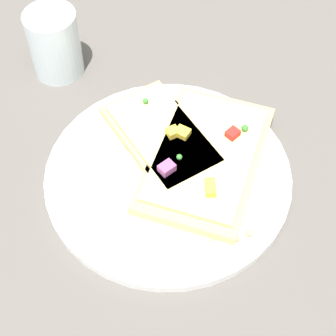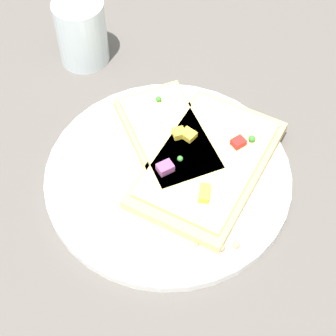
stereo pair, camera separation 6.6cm
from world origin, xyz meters
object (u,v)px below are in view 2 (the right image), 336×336
at_px(knife, 126,155).
at_px(pizza_slice_corner, 170,138).
at_px(pizza_slice_main, 208,163).
at_px(fork, 165,191).
at_px(plate, 168,176).
at_px(drinking_glass, 81,32).

xyz_separation_m(knife, pizza_slice_corner, (0.02, 0.05, 0.01)).
xyz_separation_m(pizza_slice_main, pizza_slice_corner, (-0.06, -0.01, 0.00)).
bearing_deg(pizza_slice_main, fork, 152.61).
height_order(fork, pizza_slice_corner, pizza_slice_corner).
xyz_separation_m(plate, fork, (0.02, -0.02, 0.01)).
xyz_separation_m(knife, pizza_slice_main, (0.08, 0.06, 0.01)).
bearing_deg(plate, pizza_slice_corner, 135.48).
height_order(fork, knife, knife).
relative_size(fork, pizza_slice_main, 0.88).
bearing_deg(fork, pizza_slice_main, 22.55).
bearing_deg(pizza_slice_corner, plate, 155.44).
distance_m(pizza_slice_main, drinking_glass, 0.26).
bearing_deg(fork, plate, 70.32).
relative_size(plate, pizza_slice_corner, 1.57).
bearing_deg(drinking_glass, fork, -16.46).
bearing_deg(pizza_slice_main, drinking_glass, 67.47).
relative_size(plate, drinking_glass, 3.13).
bearing_deg(knife, drinking_glass, 100.56).
relative_size(fork, pizza_slice_corner, 1.08).
relative_size(knife, pizza_slice_main, 0.77).
height_order(pizza_slice_main, drinking_glass, drinking_glass).
relative_size(knife, pizza_slice_corner, 0.93).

